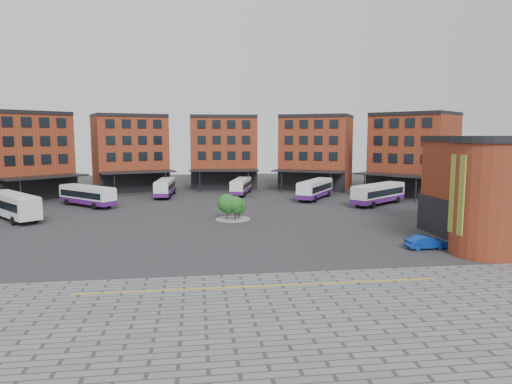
{
  "coord_description": "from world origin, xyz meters",
  "views": [
    {
      "loc": [
        -2.59,
        -44.96,
        10.71
      ],
      "look_at": [
        4.41,
        7.89,
        4.0
      ],
      "focal_mm": 32.0,
      "sensor_mm": 36.0,
      "label": 1
    }
  ],
  "objects": [
    {
      "name": "east_building",
      "position": [
        28.7,
        -3.06,
        5.29
      ],
      "size": [
        17.4,
        15.4,
        10.6
      ],
      "color": "maroon",
      "rests_on": "ground"
    },
    {
      "name": "paving_zone",
      "position": [
        2.0,
        -22.0,
        0.01
      ],
      "size": [
        50.0,
        22.0,
        0.02
      ],
      "primitive_type": "cube",
      "color": "slate",
      "rests_on": "ground"
    },
    {
      "name": "tree_island",
      "position": [
        1.91,
        11.53,
        1.83
      ],
      "size": [
        4.4,
        4.4,
        3.39
      ],
      "color": "gray",
      "rests_on": "ground"
    },
    {
      "name": "yellow_line",
      "position": [
        2.0,
        -14.0,
        0.03
      ],
      "size": [
        26.0,
        0.15,
        0.02
      ],
      "primitive_type": "cube",
      "color": "gold",
      "rests_on": "paving_zone"
    },
    {
      "name": "bus_c",
      "position": [
        -7.94,
        35.18,
        1.61
      ],
      "size": [
        3.23,
        10.72,
        2.98
      ],
      "rotation": [
        0.0,
        0.0,
        -0.07
      ],
      "color": "silver",
      "rests_on": "ground"
    },
    {
      "name": "main_building",
      "position": [
        -4.77,
        38.25,
        7.23
      ],
      "size": [
        94.14,
        42.48,
        14.6
      ],
      "color": "maroon",
      "rests_on": "ground"
    },
    {
      "name": "bus_e",
      "position": [
        17.14,
        28.64,
        1.73
      ],
      "size": [
        8.41,
        10.88,
        3.19
      ],
      "rotation": [
        0.0,
        0.0,
        -0.58
      ],
      "color": "white",
      "rests_on": "ground"
    },
    {
      "name": "blue_car",
      "position": [
        18.86,
        -5.38,
        0.64
      ],
      "size": [
        3.93,
        1.51,
        1.28
      ],
      "primitive_type": "imported",
      "rotation": [
        0.0,
        0.0,
        1.61
      ],
      "color": "#0B3194",
      "rests_on": "ground"
    },
    {
      "name": "bus_b",
      "position": [
        -18.81,
        25.49,
        1.67
      ],
      "size": [
        9.67,
        9.39,
        3.09
      ],
      "rotation": [
        0.0,
        0.0,
        0.81
      ],
      "color": "white",
      "rests_on": "ground"
    },
    {
      "name": "bus_a",
      "position": [
        -25.59,
        15.52,
        1.97
      ],
      "size": [
        9.46,
        10.85,
        3.33
      ],
      "rotation": [
        0.0,
        0.0,
        0.68
      ],
      "color": "silver",
      "rests_on": "ground"
    },
    {
      "name": "ground",
      "position": [
        0.0,
        0.0,
        0.0
      ],
      "size": [
        160.0,
        160.0,
        0.0
      ],
      "primitive_type": "plane",
      "color": "#28282B",
      "rests_on": "ground"
    },
    {
      "name": "bus_d",
      "position": [
        5.44,
        36.08,
        1.54
      ],
      "size": [
        4.88,
        10.33,
        2.84
      ],
      "rotation": [
        0.0,
        0.0,
        -0.27
      ],
      "color": "silver",
      "rests_on": "ground"
    },
    {
      "name": "bus_f",
      "position": [
        25.16,
        21.26,
        1.75
      ],
      "size": [
        10.71,
        9.0,
        3.22
      ],
      "rotation": [
        0.0,
        0.0,
        -0.92
      ],
      "color": "silver",
      "rests_on": "ground"
    }
  ]
}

